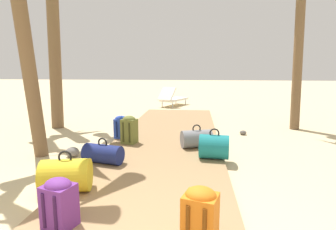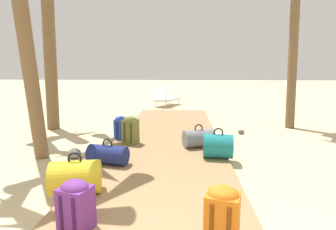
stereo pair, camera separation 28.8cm
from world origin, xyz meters
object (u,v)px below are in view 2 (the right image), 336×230
at_px(duffel_bag_yellow, 76,177).
at_px(lounge_chair, 166,98).
at_px(duffel_bag_teal, 218,146).
at_px(backpack_purple, 76,204).
at_px(backpack_blue, 121,127).
at_px(backpack_olive, 130,129).
at_px(duffel_bag_grey, 198,138).
at_px(duffel_bag_navy, 108,155).
at_px(backpack_orange, 222,216).

xyz_separation_m(duffel_bag_yellow, lounge_chair, (0.59, 8.25, 0.05)).
relative_size(duffel_bag_teal, lounge_chair, 0.31).
bearing_deg(backpack_purple, backpack_blue, 95.36).
xyz_separation_m(backpack_olive, lounge_chair, (0.34, 6.04, -0.04)).
distance_m(duffel_bag_grey, duffel_bag_teal, 0.68).
bearing_deg(duffel_bag_navy, backpack_olive, 83.49).
distance_m(duffel_bag_grey, backpack_olive, 1.34).
height_order(duffel_bag_navy, backpack_orange, backpack_orange).
height_order(backpack_blue, backpack_olive, backpack_olive).
distance_m(backpack_orange, lounge_chair, 9.24).
distance_m(duffel_bag_navy, duffel_bag_grey, 1.79).
distance_m(duffel_bag_navy, backpack_olive, 1.20).
distance_m(duffel_bag_yellow, backpack_olive, 2.23).
bearing_deg(duffel_bag_teal, lounge_chair, 100.58).
bearing_deg(duffel_bag_navy, backpack_orange, -52.65).
bearing_deg(duffel_bag_teal, backpack_purple, -125.80).
bearing_deg(duffel_bag_yellow, duffel_bag_navy, 84.03).
bearing_deg(backpack_purple, duffel_bag_navy, 95.85).
bearing_deg(backpack_orange, duffel_bag_grey, 90.59).
bearing_deg(backpack_purple, backpack_orange, -8.07).
height_order(duffel_bag_yellow, backpack_olive, backpack_olive).
bearing_deg(backpack_olive, duffel_bag_grey, -6.99).
xyz_separation_m(backpack_orange, duffel_bag_teal, (0.26, 2.36, -0.08)).
height_order(duffel_bag_grey, backpack_olive, backpack_olive).
relative_size(backpack_blue, backpack_purple, 1.01).
height_order(backpack_blue, lounge_chair, lounge_chair).
bearing_deg(duffel_bag_yellow, lounge_chair, 85.93).
xyz_separation_m(duffel_bag_grey, lounge_chair, (-0.98, 6.20, 0.08)).
height_order(backpack_orange, backpack_purple, backpack_orange).
distance_m(backpack_blue, duffel_bag_teal, 2.21).
bearing_deg(backpack_purple, duffel_bag_grey, 65.38).
bearing_deg(duffel_bag_grey, duffel_bag_yellow, -127.40).
distance_m(duffel_bag_teal, lounge_chair, 6.94).
distance_m(duffel_bag_yellow, backpack_orange, 1.85).
bearing_deg(duffel_bag_yellow, backpack_orange, -30.10).
relative_size(duffel_bag_yellow, backpack_olive, 1.16).
xyz_separation_m(duffel_bag_teal, lounge_chair, (-1.27, 6.82, 0.05)).
distance_m(duffel_bag_grey, lounge_chair, 6.28).
distance_m(backpack_orange, backpack_olive, 3.43).
bearing_deg(duffel_bag_navy, duffel_bag_yellow, -95.97).
distance_m(backpack_blue, lounge_chair, 5.69).
bearing_deg(backpack_orange, lounge_chair, 96.30).
relative_size(duffel_bag_yellow, backpack_purple, 1.33).
bearing_deg(backpack_orange, backpack_purple, 171.93).
relative_size(duffel_bag_yellow, backpack_orange, 1.19).
relative_size(backpack_olive, lounge_chair, 0.34).
height_order(backpack_purple, lounge_chair, lounge_chair).
height_order(duffel_bag_grey, backpack_purple, backpack_purple).
distance_m(backpack_orange, duffel_bag_teal, 2.38).
distance_m(duffel_bag_navy, duffel_bag_teal, 1.80).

